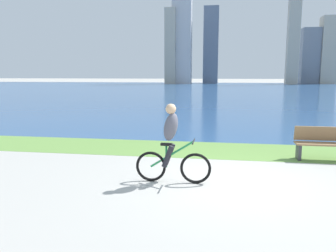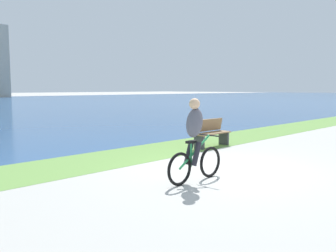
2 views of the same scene
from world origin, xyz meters
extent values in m
plane|color=#B2AFA8|center=(0.00, 0.00, 0.00)|extent=(300.00, 300.00, 0.00)
cube|color=#6B9947|center=(0.00, 3.00, 0.00)|extent=(120.00, 2.28, 0.01)
torus|color=black|center=(-0.75, -0.24, 0.33)|extent=(0.66, 0.06, 0.66)
torus|color=black|center=(-1.72, -0.24, 0.33)|extent=(0.66, 0.06, 0.66)
cylinder|color=#268C4C|center=(-1.26, -0.24, 0.62)|extent=(0.94, 0.04, 0.62)
cylinder|color=#268C4C|center=(-1.38, -0.24, 0.57)|extent=(0.04, 0.04, 0.48)
cube|color=black|center=(-1.38, -0.24, 0.83)|extent=(0.24, 0.10, 0.05)
cylinder|color=black|center=(-0.80, -0.24, 0.91)|extent=(0.03, 0.52, 0.03)
ellipsoid|color=#595966|center=(-1.28, -0.24, 1.21)|extent=(0.40, 0.36, 0.65)
sphere|color=#D8AD84|center=(-1.28, -0.24, 1.59)|extent=(0.22, 0.22, 0.22)
cylinder|color=#26262D|center=(-1.33, -0.14, 0.59)|extent=(0.27, 0.11, 0.49)
cylinder|color=#26262D|center=(-1.33, -0.34, 0.59)|extent=(0.27, 0.11, 0.49)
cube|color=olive|center=(2.53, 2.23, 0.45)|extent=(1.50, 0.45, 0.04)
cube|color=olive|center=(2.53, 2.43, 0.70)|extent=(1.50, 0.11, 0.40)
cube|color=#38383D|center=(3.18, 2.23, 0.23)|extent=(0.08, 0.37, 0.45)
cube|color=#38383D|center=(1.88, 2.23, 0.23)|extent=(0.08, 0.37, 0.45)
camera|label=1|loc=(-0.25, -7.08, 2.32)|focal=35.57mm
camera|label=2|loc=(-6.85, -4.96, 1.90)|focal=38.91mm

